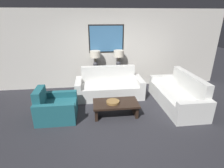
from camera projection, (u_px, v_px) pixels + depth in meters
ground_plane at (116, 121)px, 4.29m from camera, size 20.00×20.00×0.00m
back_wall at (106, 50)px, 6.04m from camera, size 8.24×0.12×2.65m
console_table at (107, 78)px, 6.13m from camera, size 1.27×0.38×0.78m
table_lamp_left at (95, 56)px, 5.80m from camera, size 0.34×0.34×0.57m
table_lamp_right at (119, 56)px, 5.89m from camera, size 0.34×0.34×0.57m
couch_by_back_wall at (109, 87)px, 5.57m from camera, size 2.09×0.90×0.91m
couch_by_side at (178, 95)px, 5.00m from camera, size 0.90×2.09×0.91m
coffee_table at (116, 106)px, 4.47m from camera, size 1.15×0.62×0.37m
decorative_bowl at (113, 102)px, 4.40m from camera, size 0.33×0.33×0.06m
armchair_near_back_wall at (56, 108)px, 4.37m from camera, size 0.94×0.89×0.80m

